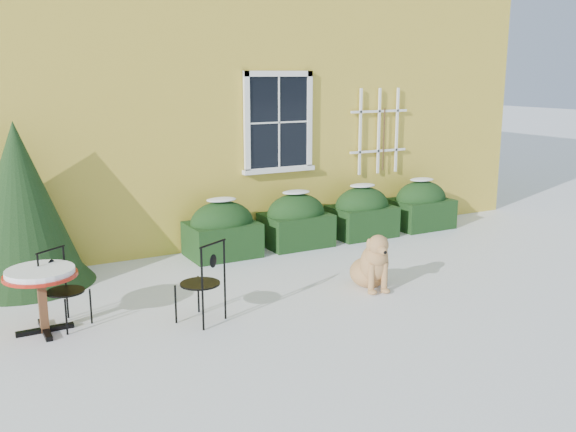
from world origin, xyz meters
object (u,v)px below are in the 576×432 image
evergreen_shrub (21,220)px  patio_chair_near (203,282)px  patio_chair_far (63,288)px  dog (372,265)px  bistro_table (41,280)px

evergreen_shrub → patio_chair_near: (1.58, -2.41, -0.40)m
patio_chair_far → dog: size_ratio=1.05×
patio_chair_near → patio_chair_far: size_ratio=1.09×
bistro_table → dog: (3.98, -0.53, -0.28)m
evergreen_shrub → patio_chair_near: size_ratio=2.28×
patio_chair_far → dog: bearing=-43.0°
patio_chair_near → patio_chair_far: (-1.40, 0.64, -0.04)m
bistro_table → patio_chair_far: 0.29m
bistro_table → evergreen_shrub: bearing=88.5°
evergreen_shrub → patio_chair_far: (0.18, -1.77, -0.44)m
dog → bistro_table: bearing=-174.8°
evergreen_shrub → bistro_table: 1.88m
patio_chair_near → patio_chair_far: bearing=-53.7°
evergreen_shrub → bistro_table: size_ratio=2.80×
bistro_table → patio_chair_near: 1.72m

